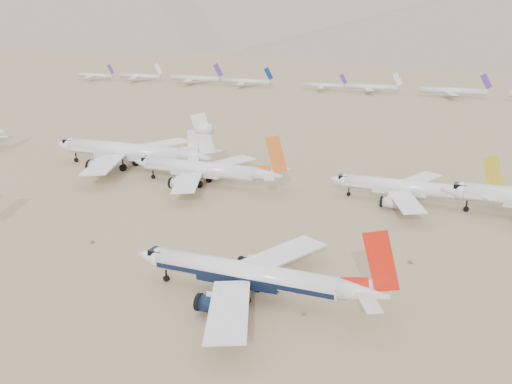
% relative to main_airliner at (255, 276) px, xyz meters
% --- Properties ---
extents(ground, '(7000.00, 7000.00, 0.00)m').
position_rel_main_airliner_xyz_m(ground, '(-14.43, -3.63, -4.59)').
color(ground, '#80674A').
rests_on(ground, ground).
extents(main_airliner, '(47.36, 46.25, 16.71)m').
position_rel_main_airliner_xyz_m(main_airliner, '(0.00, 0.00, 0.00)').
color(main_airliner, white).
rests_on(main_airliner, ground).
extents(row2_gold_tail, '(43.67, 42.70, 15.55)m').
position_rel_main_airliner_xyz_m(row2_gold_tail, '(17.41, 68.76, -0.25)').
color(row2_gold_tail, white).
rests_on(row2_gold_tail, ground).
extents(row2_orange_tail, '(48.66, 47.60, 17.36)m').
position_rel_main_airliner_xyz_m(row2_orange_tail, '(-42.80, 62.80, 0.28)').
color(row2_orange_tail, white).
rests_on(row2_orange_tail, ground).
extents(row2_white_trijet, '(59.57, 58.22, 21.11)m').
position_rel_main_airliner_xyz_m(row2_white_trijet, '(-75.09, 71.02, 1.52)').
color(row2_white_trijet, white).
rests_on(row2_white_trijet, ground).
extents(distant_storage_row, '(614.85, 53.46, 14.73)m').
position_rel_main_airliner_xyz_m(distant_storage_row, '(18.34, 310.77, -0.19)').
color(distant_storage_row, silver).
rests_on(distant_storage_row, ground).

